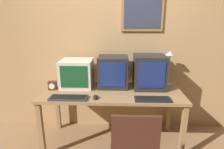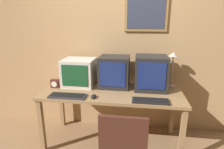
{
  "view_description": "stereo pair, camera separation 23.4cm",
  "coord_description": "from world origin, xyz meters",
  "px_view_note": "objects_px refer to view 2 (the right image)",
  "views": [
    {
      "loc": [
        0.08,
        -1.55,
        1.63
      ],
      "look_at": [
        0.0,
        0.7,
        0.97
      ],
      "focal_mm": 30.0,
      "sensor_mm": 36.0,
      "label": 1
    },
    {
      "loc": [
        0.32,
        -1.53,
        1.63
      ],
      "look_at": [
        0.0,
        0.7,
        0.97
      ],
      "focal_mm": 30.0,
      "sensor_mm": 36.0,
      "label": 2
    }
  ],
  "objects_px": {
    "mouse_near_keyboard": "(93,96)",
    "desk_clock": "(55,83)",
    "monitor_right": "(151,73)",
    "keyboard_side": "(151,101)",
    "keyboard_main": "(68,96)",
    "monitor_left": "(79,72)",
    "desk_lamp": "(173,62)",
    "monitor_center": "(114,72)"
  },
  "relations": [
    {
      "from": "monitor_right",
      "to": "keyboard_main",
      "type": "distance_m",
      "value": 1.09
    },
    {
      "from": "monitor_left",
      "to": "monitor_right",
      "type": "bearing_deg",
      "value": -0.98
    },
    {
      "from": "monitor_left",
      "to": "mouse_near_keyboard",
      "type": "bearing_deg",
      "value": -54.57
    },
    {
      "from": "mouse_near_keyboard",
      "to": "desk_lamp",
      "type": "xyz_separation_m",
      "value": [
        0.96,
        0.52,
        0.33
      ]
    },
    {
      "from": "keyboard_side",
      "to": "mouse_near_keyboard",
      "type": "relative_size",
      "value": 3.75
    },
    {
      "from": "monitor_right",
      "to": "mouse_near_keyboard",
      "type": "xyz_separation_m",
      "value": [
        -0.67,
        -0.4,
        -0.2
      ]
    },
    {
      "from": "monitor_center",
      "to": "desk_lamp",
      "type": "height_order",
      "value": "desk_lamp"
    },
    {
      "from": "monitor_left",
      "to": "monitor_right",
      "type": "height_order",
      "value": "monitor_right"
    },
    {
      "from": "desk_lamp",
      "to": "monitor_left",
      "type": "bearing_deg",
      "value": -175.25
    },
    {
      "from": "keyboard_main",
      "to": "mouse_near_keyboard",
      "type": "bearing_deg",
      "value": 2.89
    },
    {
      "from": "monitor_left",
      "to": "desk_clock",
      "type": "distance_m",
      "value": 0.35
    },
    {
      "from": "monitor_right",
      "to": "desk_lamp",
      "type": "height_order",
      "value": "desk_lamp"
    },
    {
      "from": "monitor_center",
      "to": "keyboard_side",
      "type": "distance_m",
      "value": 0.68
    },
    {
      "from": "mouse_near_keyboard",
      "to": "desk_lamp",
      "type": "height_order",
      "value": "desk_lamp"
    },
    {
      "from": "keyboard_side",
      "to": "desk_clock",
      "type": "bearing_deg",
      "value": 166.94
    },
    {
      "from": "keyboard_side",
      "to": "desk_lamp",
      "type": "distance_m",
      "value": 0.7
    },
    {
      "from": "mouse_near_keyboard",
      "to": "desk_clock",
      "type": "relative_size",
      "value": 0.95
    },
    {
      "from": "monitor_center",
      "to": "mouse_near_keyboard",
      "type": "xyz_separation_m",
      "value": [
        -0.19,
        -0.43,
        -0.19
      ]
    },
    {
      "from": "desk_clock",
      "to": "monitor_center",
      "type": "bearing_deg",
      "value": 11.76
    },
    {
      "from": "monitor_center",
      "to": "desk_clock",
      "type": "relative_size",
      "value": 3.62
    },
    {
      "from": "keyboard_side",
      "to": "desk_lamp",
      "type": "height_order",
      "value": "desk_lamp"
    },
    {
      "from": "monitor_left",
      "to": "desk_clock",
      "type": "height_order",
      "value": "monitor_left"
    },
    {
      "from": "mouse_near_keyboard",
      "to": "desk_clock",
      "type": "bearing_deg",
      "value": 155.59
    },
    {
      "from": "keyboard_main",
      "to": "mouse_near_keyboard",
      "type": "height_order",
      "value": "mouse_near_keyboard"
    },
    {
      "from": "keyboard_side",
      "to": "monitor_right",
      "type": "bearing_deg",
      "value": 87.97
    },
    {
      "from": "monitor_right",
      "to": "desk_clock",
      "type": "relative_size",
      "value": 3.83
    },
    {
      "from": "keyboard_main",
      "to": "monitor_right",
      "type": "bearing_deg",
      "value": 22.94
    },
    {
      "from": "mouse_near_keyboard",
      "to": "desk_clock",
      "type": "xyz_separation_m",
      "value": [
        -0.59,
        0.27,
        0.04
      ]
    },
    {
      "from": "monitor_center",
      "to": "mouse_near_keyboard",
      "type": "height_order",
      "value": "monitor_center"
    },
    {
      "from": "monitor_center",
      "to": "desk_clock",
      "type": "height_order",
      "value": "monitor_center"
    },
    {
      "from": "monitor_center",
      "to": "desk_lamp",
      "type": "relative_size",
      "value": 0.87
    },
    {
      "from": "mouse_near_keyboard",
      "to": "desk_lamp",
      "type": "distance_m",
      "value": 1.14
    },
    {
      "from": "mouse_near_keyboard",
      "to": "keyboard_main",
      "type": "bearing_deg",
      "value": -177.11
    },
    {
      "from": "monitor_center",
      "to": "monitor_right",
      "type": "bearing_deg",
      "value": -3.89
    },
    {
      "from": "monitor_right",
      "to": "desk_clock",
      "type": "distance_m",
      "value": 1.28
    },
    {
      "from": "monitor_right",
      "to": "keyboard_side",
      "type": "bearing_deg",
      "value": -92.03
    },
    {
      "from": "desk_clock",
      "to": "desk_lamp",
      "type": "xyz_separation_m",
      "value": [
        1.55,
        0.25,
        0.29
      ]
    },
    {
      "from": "monitor_left",
      "to": "desk_clock",
      "type": "relative_size",
      "value": 3.66
    },
    {
      "from": "monitor_center",
      "to": "mouse_near_keyboard",
      "type": "relative_size",
      "value": 3.82
    },
    {
      "from": "keyboard_side",
      "to": "keyboard_main",
      "type": "bearing_deg",
      "value": 179.71
    },
    {
      "from": "mouse_near_keyboard",
      "to": "desk_lamp",
      "type": "relative_size",
      "value": 0.23
    },
    {
      "from": "keyboard_side",
      "to": "desk_clock",
      "type": "xyz_separation_m",
      "value": [
        -1.25,
        0.29,
        0.04
      ]
    }
  ]
}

